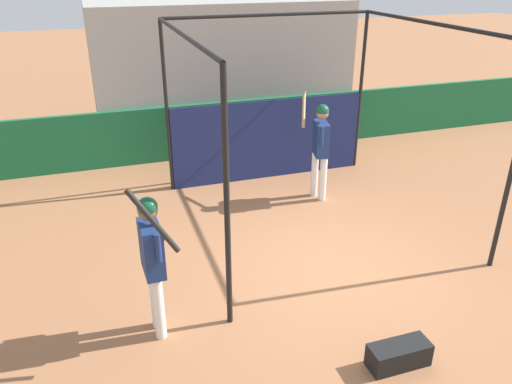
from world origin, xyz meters
TOP-DOWN VIEW (x-y plane):
  - ground_plane at (0.00, 0.00)m, footprint 60.00×60.00m
  - outfield_wall at (0.00, 5.10)m, footprint 24.00×0.12m
  - bleacher_section at (0.00, 7.16)m, footprint 5.95×4.00m
  - batting_cage at (0.24, 2.85)m, footprint 4.08×4.24m
  - player_batter at (0.79, 2.28)m, footprint 0.55×0.93m
  - player_waiting at (-2.62, -0.57)m, footprint 0.51×0.76m
  - equipment_bag at (-0.18, -1.96)m, footprint 0.70×0.28m

SIDE VIEW (x-z plane):
  - ground_plane at x=0.00m, z-range 0.00..0.00m
  - equipment_bag at x=-0.18m, z-range 0.00..0.28m
  - outfield_wall at x=0.00m, z-range 0.00..1.22m
  - player_batter at x=0.79m, z-range 0.13..2.07m
  - player_waiting at x=-2.62m, z-range 0.07..2.14m
  - batting_cage at x=0.24m, z-range -0.26..2.98m
  - bleacher_section at x=0.00m, z-range -0.01..3.30m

